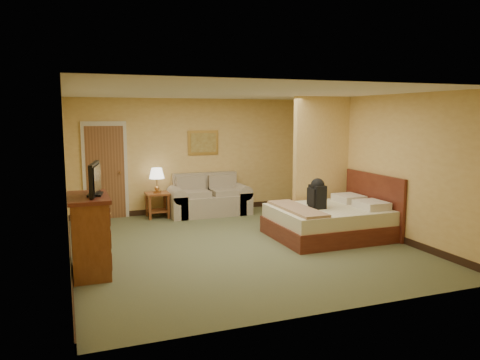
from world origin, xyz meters
name	(u,v)px	position (x,y,z in m)	size (l,w,h in m)	color
floor	(238,245)	(0.00, 0.00, 0.00)	(6.00, 6.00, 0.00)	#575D3C
ceiling	(238,93)	(0.00, 0.00, 2.60)	(6.00, 6.00, 0.00)	white
back_wall	(193,156)	(0.00, 3.00, 1.30)	(5.50, 0.02, 2.60)	#DDB15E
left_wall	(66,178)	(-2.75, 0.00, 1.30)	(0.02, 6.00, 2.60)	#DDB15E
right_wall	(373,164)	(2.75, 0.00, 1.30)	(0.02, 6.00, 2.60)	#DDB15E
partition	(321,161)	(2.15, 0.93, 1.30)	(1.20, 0.15, 2.60)	#DDB15E
door	(105,171)	(-1.95, 2.96, 1.03)	(0.94, 0.16, 2.10)	beige
baseboard	(194,209)	(0.00, 2.99, 0.06)	(5.50, 0.02, 0.12)	black
loveseat	(209,201)	(0.25, 2.58, 0.30)	(1.81, 0.84, 0.92)	tan
side_table	(157,201)	(-0.90, 2.65, 0.36)	(0.50, 0.50, 0.55)	brown
table_lamp	(157,174)	(-0.90, 2.65, 0.96)	(0.33, 0.33, 0.54)	#AD7A3F
coffee_table	(289,212)	(1.38, 0.83, 0.32)	(0.79, 0.79, 0.45)	brown
wall_picture	(203,143)	(0.25, 2.97, 1.60)	(0.72, 0.04, 0.56)	#B78E3F
dresser	(90,234)	(-2.48, -0.64, 0.57)	(0.55, 1.05, 1.12)	brown
tv	(95,180)	(-2.38, -0.64, 1.34)	(0.25, 0.75, 0.46)	black
bed	(332,220)	(1.82, -0.10, 0.31)	(2.06, 1.75, 1.13)	#531D13
backpack	(317,192)	(1.50, -0.07, 0.84)	(0.25, 0.32, 0.55)	black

